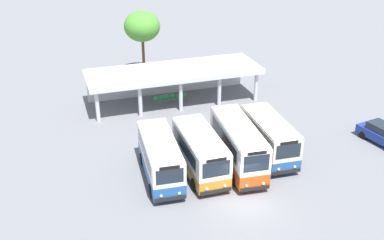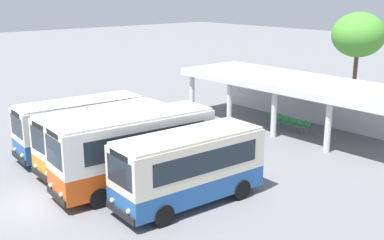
{
  "view_description": "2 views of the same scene",
  "coord_description": "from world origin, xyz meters",
  "px_view_note": "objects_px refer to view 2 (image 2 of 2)",
  "views": [
    {
      "loc": [
        -11.08,
        -22.34,
        18.04
      ],
      "look_at": [
        -0.79,
        8.86,
        2.19
      ],
      "focal_mm": 42.34,
      "sensor_mm": 36.0,
      "label": 1
    },
    {
      "loc": [
        18.81,
        -7.14,
        8.88
      ],
      "look_at": [
        -0.2,
        9.2,
        2.11
      ],
      "focal_mm": 44.75,
      "sensor_mm": 36.0,
      "label": 2
    }
  ],
  "objects_px": {
    "city_bus_middle_cream": "(135,148)",
    "waiting_chair_end_by_column": "(270,118)",
    "city_bus_second_in_row": "(104,137)",
    "waiting_chair_far_end_seat": "(307,126)",
    "city_bus_nearest_orange": "(81,125)",
    "waiting_chair_fourth_seat": "(292,123)",
    "waiting_chair_second_from_end": "(278,119)",
    "waiting_chair_middle_seat": "(285,121)",
    "city_bus_fourth_amber": "(189,165)",
    "waiting_chair_fifth_seat": "(299,125)"
  },
  "relations": [
    {
      "from": "city_bus_middle_cream",
      "to": "city_bus_second_in_row",
      "type": "bearing_deg",
      "value": 177.6
    },
    {
      "from": "city_bus_fourth_amber",
      "to": "waiting_chair_second_from_end",
      "type": "height_order",
      "value": "city_bus_fourth_amber"
    },
    {
      "from": "waiting_chair_fourth_seat",
      "to": "waiting_chair_fifth_seat",
      "type": "relative_size",
      "value": 1.0
    },
    {
      "from": "waiting_chair_middle_seat",
      "to": "city_bus_fourth_amber",
      "type": "bearing_deg",
      "value": -69.18
    },
    {
      "from": "city_bus_nearest_orange",
      "to": "waiting_chair_fourth_seat",
      "type": "relative_size",
      "value": 8.34
    },
    {
      "from": "city_bus_fourth_amber",
      "to": "waiting_chair_far_end_seat",
      "type": "height_order",
      "value": "city_bus_fourth_amber"
    },
    {
      "from": "waiting_chair_middle_seat",
      "to": "city_bus_middle_cream",
      "type": "bearing_deg",
      "value": -82.26
    },
    {
      "from": "city_bus_middle_cream",
      "to": "city_bus_fourth_amber",
      "type": "xyz_separation_m",
      "value": [
        2.92,
        0.77,
        -0.19
      ]
    },
    {
      "from": "city_bus_fourth_amber",
      "to": "waiting_chair_fifth_seat",
      "type": "height_order",
      "value": "city_bus_fourth_amber"
    },
    {
      "from": "city_bus_fourth_amber",
      "to": "waiting_chair_end_by_column",
      "type": "bearing_deg",
      "value": 115.58
    },
    {
      "from": "city_bus_nearest_orange",
      "to": "waiting_chair_end_by_column",
      "type": "distance_m",
      "value": 13.1
    },
    {
      "from": "city_bus_nearest_orange",
      "to": "waiting_chair_second_from_end",
      "type": "bearing_deg",
      "value": 74.86
    },
    {
      "from": "waiting_chair_middle_seat",
      "to": "waiting_chair_fourth_seat",
      "type": "height_order",
      "value": "same"
    },
    {
      "from": "city_bus_nearest_orange",
      "to": "waiting_chair_far_end_seat",
      "type": "xyz_separation_m",
      "value": [
        5.83,
        12.8,
        -1.2
      ]
    },
    {
      "from": "city_bus_middle_cream",
      "to": "city_bus_fourth_amber",
      "type": "distance_m",
      "value": 3.03
    },
    {
      "from": "city_bus_nearest_orange",
      "to": "city_bus_middle_cream",
      "type": "xyz_separation_m",
      "value": [
        5.85,
        -0.36,
        0.2
      ]
    },
    {
      "from": "city_bus_fourth_amber",
      "to": "waiting_chair_fourth_seat",
      "type": "height_order",
      "value": "city_bus_fourth_amber"
    },
    {
      "from": "city_bus_fourth_amber",
      "to": "waiting_chair_fifth_seat",
      "type": "distance_m",
      "value": 12.9
    },
    {
      "from": "waiting_chair_second_from_end",
      "to": "waiting_chair_fifth_seat",
      "type": "distance_m",
      "value": 1.77
    },
    {
      "from": "city_bus_nearest_orange",
      "to": "waiting_chair_second_from_end",
      "type": "height_order",
      "value": "city_bus_nearest_orange"
    },
    {
      "from": "waiting_chair_fourth_seat",
      "to": "waiting_chair_middle_seat",
      "type": "bearing_deg",
      "value": 179.46
    },
    {
      "from": "city_bus_second_in_row",
      "to": "waiting_chair_middle_seat",
      "type": "height_order",
      "value": "city_bus_second_in_row"
    },
    {
      "from": "city_bus_second_in_row",
      "to": "waiting_chair_far_end_seat",
      "type": "distance_m",
      "value": 13.42
    },
    {
      "from": "city_bus_fourth_amber",
      "to": "waiting_chair_fifth_seat",
      "type": "relative_size",
      "value": 8.0
    },
    {
      "from": "city_bus_nearest_orange",
      "to": "waiting_chair_far_end_seat",
      "type": "height_order",
      "value": "city_bus_nearest_orange"
    },
    {
      "from": "city_bus_second_in_row",
      "to": "waiting_chair_far_end_seat",
      "type": "height_order",
      "value": "city_bus_second_in_row"
    },
    {
      "from": "city_bus_nearest_orange",
      "to": "waiting_chair_fourth_seat",
      "type": "height_order",
      "value": "city_bus_nearest_orange"
    },
    {
      "from": "city_bus_second_in_row",
      "to": "waiting_chair_end_by_column",
      "type": "distance_m",
      "value": 13.03
    },
    {
      "from": "city_bus_middle_cream",
      "to": "waiting_chair_fourth_seat",
      "type": "height_order",
      "value": "city_bus_middle_cream"
    },
    {
      "from": "waiting_chair_second_from_end",
      "to": "waiting_chair_fifth_seat",
      "type": "relative_size",
      "value": 1.0
    },
    {
      "from": "waiting_chair_end_by_column",
      "to": "waiting_chair_fifth_seat",
      "type": "distance_m",
      "value": 2.36
    },
    {
      "from": "waiting_chair_end_by_column",
      "to": "waiting_chair_second_from_end",
      "type": "distance_m",
      "value": 0.6
    },
    {
      "from": "waiting_chair_end_by_column",
      "to": "waiting_chair_second_from_end",
      "type": "xyz_separation_m",
      "value": [
        0.59,
        0.08,
        0.0
      ]
    },
    {
      "from": "city_bus_second_in_row",
      "to": "city_bus_middle_cream",
      "type": "bearing_deg",
      "value": -2.4
    },
    {
      "from": "city_bus_nearest_orange",
      "to": "waiting_chair_second_from_end",
      "type": "distance_m",
      "value": 13.33
    },
    {
      "from": "waiting_chair_end_by_column",
      "to": "city_bus_middle_cream",
      "type": "bearing_deg",
      "value": -77.21
    },
    {
      "from": "city_bus_middle_cream",
      "to": "waiting_chair_fourth_seat",
      "type": "distance_m",
      "value": 13.3
    },
    {
      "from": "city_bus_middle_cream",
      "to": "waiting_chair_end_by_column",
      "type": "distance_m",
      "value": 13.5
    },
    {
      "from": "city_bus_second_in_row",
      "to": "waiting_chair_far_end_seat",
      "type": "bearing_deg",
      "value": 77.46
    },
    {
      "from": "city_bus_nearest_orange",
      "to": "city_bus_second_in_row",
      "type": "height_order",
      "value": "city_bus_second_in_row"
    },
    {
      "from": "waiting_chair_end_by_column",
      "to": "waiting_chair_fifth_seat",
      "type": "relative_size",
      "value": 1.0
    },
    {
      "from": "city_bus_nearest_orange",
      "to": "city_bus_fourth_amber",
      "type": "xyz_separation_m",
      "value": [
        8.77,
        0.41,
        0.01
      ]
    },
    {
      "from": "city_bus_fourth_amber",
      "to": "city_bus_middle_cream",
      "type": "bearing_deg",
      "value": -165.24
    },
    {
      "from": "city_bus_second_in_row",
      "to": "city_bus_fourth_amber",
      "type": "xyz_separation_m",
      "value": [
        5.85,
        0.65,
        -0.03
      ]
    },
    {
      "from": "waiting_chair_end_by_column",
      "to": "city_bus_fourth_amber",
      "type": "bearing_deg",
      "value": -64.42
    },
    {
      "from": "waiting_chair_fourth_seat",
      "to": "waiting_chair_far_end_seat",
      "type": "bearing_deg",
      "value": -0.11
    },
    {
      "from": "city_bus_nearest_orange",
      "to": "city_bus_second_in_row",
      "type": "relative_size",
      "value": 1.04
    },
    {
      "from": "city_bus_second_in_row",
      "to": "waiting_chair_middle_seat",
      "type": "xyz_separation_m",
      "value": [
        1.13,
        13.05,
        -1.24
      ]
    },
    {
      "from": "city_bus_second_in_row",
      "to": "waiting_chair_far_end_seat",
      "type": "relative_size",
      "value": 8.01
    },
    {
      "from": "waiting_chair_second_from_end",
      "to": "waiting_chair_middle_seat",
      "type": "bearing_deg",
      "value": -0.22
    }
  ]
}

